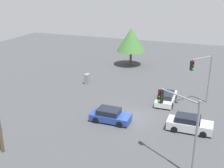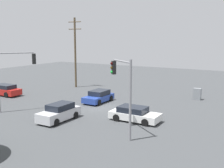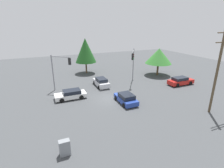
{
  "view_description": "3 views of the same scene",
  "coord_description": "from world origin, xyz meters",
  "px_view_note": "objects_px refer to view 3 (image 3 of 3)",
  "views": [
    {
      "loc": [
        25.16,
        7.32,
        13.31
      ],
      "look_at": [
        -0.71,
        -2.43,
        3.16
      ],
      "focal_mm": 45.0,
      "sensor_mm": 36.0,
      "label": 1
    },
    {
      "loc": [
        -15.54,
        24.16,
        7.31
      ],
      "look_at": [
        0.2,
        -2.54,
        2.09
      ],
      "focal_mm": 45.0,
      "sensor_mm": 36.0,
      "label": 2
    },
    {
      "loc": [
        -8.84,
        -21.1,
        10.31
      ],
      "look_at": [
        0.05,
        -0.36,
        2.47
      ],
      "focal_mm": 28.0,
      "sensor_mm": 36.0,
      "label": 3
    }
  ],
  "objects_px": {
    "sedan_silver": "(101,82)",
    "electrical_cabinet": "(65,148)",
    "sedan_red": "(181,81)",
    "traffic_signal_cross": "(133,60)",
    "traffic_signal_main": "(60,67)",
    "sedan_white": "(71,94)",
    "sedan_blue": "(126,98)"
  },
  "relations": [
    {
      "from": "traffic_signal_main",
      "to": "traffic_signal_cross",
      "type": "bearing_deg",
      "value": 34.46
    },
    {
      "from": "sedan_white",
      "to": "sedan_silver",
      "type": "distance_m",
      "value": 6.64
    },
    {
      "from": "sedan_silver",
      "to": "electrical_cabinet",
      "type": "distance_m",
      "value": 16.86
    },
    {
      "from": "sedan_red",
      "to": "sedan_white",
      "type": "height_order",
      "value": "sedan_red"
    },
    {
      "from": "sedan_white",
      "to": "sedan_red",
      "type": "bearing_deg",
      "value": -94.63
    },
    {
      "from": "sedan_blue",
      "to": "electrical_cabinet",
      "type": "bearing_deg",
      "value": -143.19
    },
    {
      "from": "traffic_signal_cross",
      "to": "traffic_signal_main",
      "type": "bearing_deg",
      "value": -60.17
    },
    {
      "from": "sedan_white",
      "to": "traffic_signal_main",
      "type": "distance_m",
      "value": 5.0
    },
    {
      "from": "sedan_silver",
      "to": "sedan_white",
      "type": "bearing_deg",
      "value": -150.9
    },
    {
      "from": "sedan_red",
      "to": "sedan_blue",
      "type": "relative_size",
      "value": 1.16
    },
    {
      "from": "sedan_red",
      "to": "sedan_white",
      "type": "bearing_deg",
      "value": -94.63
    },
    {
      "from": "sedan_red",
      "to": "sedan_blue",
      "type": "height_order",
      "value": "sedan_red"
    },
    {
      "from": "sedan_silver",
      "to": "traffic_signal_cross",
      "type": "bearing_deg",
      "value": -2.76
    },
    {
      "from": "traffic_signal_cross",
      "to": "sedan_white",
      "type": "bearing_deg",
      "value": -42.94
    },
    {
      "from": "sedan_white",
      "to": "traffic_signal_main",
      "type": "relative_size",
      "value": 0.76
    },
    {
      "from": "sedan_red",
      "to": "traffic_signal_main",
      "type": "relative_size",
      "value": 0.81
    },
    {
      "from": "traffic_signal_cross",
      "to": "electrical_cabinet",
      "type": "distance_m",
      "value": 20.6
    },
    {
      "from": "sedan_red",
      "to": "sedan_blue",
      "type": "distance_m",
      "value": 12.7
    },
    {
      "from": "sedan_red",
      "to": "traffic_signal_main",
      "type": "distance_m",
      "value": 20.72
    },
    {
      "from": "traffic_signal_main",
      "to": "traffic_signal_cross",
      "type": "xyz_separation_m",
      "value": [
        12.56,
        -0.71,
        0.16
      ]
    },
    {
      "from": "traffic_signal_main",
      "to": "sedan_blue",
      "type": "bearing_deg",
      "value": -9.72
    },
    {
      "from": "sedan_blue",
      "to": "traffic_signal_cross",
      "type": "height_order",
      "value": "traffic_signal_cross"
    },
    {
      "from": "electrical_cabinet",
      "to": "traffic_signal_cross",
      "type": "bearing_deg",
      "value": 44.77
    },
    {
      "from": "sedan_red",
      "to": "electrical_cabinet",
      "type": "xyz_separation_m",
      "value": [
        -21.65,
        -9.83,
        0.0
      ]
    },
    {
      "from": "traffic_signal_main",
      "to": "traffic_signal_cross",
      "type": "height_order",
      "value": "traffic_signal_cross"
    },
    {
      "from": "sedan_blue",
      "to": "sedan_silver",
      "type": "height_order",
      "value": "sedan_silver"
    },
    {
      "from": "sedan_silver",
      "to": "electrical_cabinet",
      "type": "relative_size",
      "value": 3.06
    },
    {
      "from": "traffic_signal_cross",
      "to": "electrical_cabinet",
      "type": "bearing_deg",
      "value": -12.17
    },
    {
      "from": "sedan_silver",
      "to": "electrical_cabinet",
      "type": "bearing_deg",
      "value": -120.02
    },
    {
      "from": "sedan_blue",
      "to": "sedan_white",
      "type": "relative_size",
      "value": 0.91
    },
    {
      "from": "sedan_red",
      "to": "sedan_silver",
      "type": "distance_m",
      "value": 14.05
    },
    {
      "from": "sedan_red",
      "to": "electrical_cabinet",
      "type": "distance_m",
      "value": 23.78
    }
  ]
}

